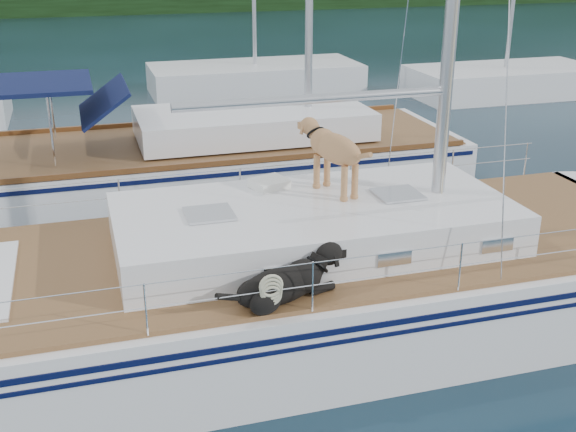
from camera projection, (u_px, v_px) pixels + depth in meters
name	position (u px, v px, depth m)	size (l,w,h in m)	color
ground	(257.00, 333.00, 9.93)	(120.00, 120.00, 0.00)	black
shore_bank	(96.00, 4.00, 50.97)	(92.00, 1.00, 1.20)	#595147
main_sailboat	(264.00, 288.00, 9.71)	(12.00, 3.81, 14.01)	white
neighbor_sailboat	(204.00, 165.00, 15.09)	(11.00, 3.50, 13.30)	white
bg_boat_center	(255.00, 79.00, 25.12)	(7.20, 3.00, 11.65)	white
bg_boat_east	(504.00, 82.00, 24.56)	(6.40, 3.00, 11.65)	white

